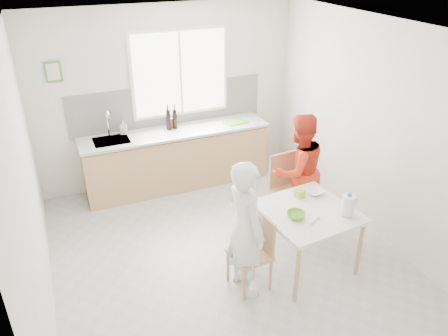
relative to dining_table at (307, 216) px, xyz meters
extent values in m
plane|color=#B7B7B2|center=(-0.78, 0.49, -0.68)|extent=(4.50, 4.50, 0.00)
plane|color=silver|center=(-0.78, 2.74, 0.67)|extent=(4.00, 0.00, 4.00)
plane|color=silver|center=(-0.78, -1.76, 0.67)|extent=(4.00, 0.00, 4.00)
plane|color=silver|center=(-2.78, 0.49, 0.67)|extent=(0.00, 4.50, 4.50)
plane|color=silver|center=(1.22, 0.49, 0.67)|extent=(0.00, 4.50, 4.50)
plane|color=white|center=(-0.78, 0.49, 2.02)|extent=(4.50, 4.50, 0.00)
cube|color=white|center=(-0.58, 2.72, 1.02)|extent=(1.50, 0.03, 1.30)
cube|color=white|center=(-0.58, 2.70, 1.02)|extent=(1.40, 0.02, 1.20)
cube|color=white|center=(-0.58, 2.70, 1.02)|extent=(0.03, 0.03, 1.20)
cube|color=white|center=(-0.78, 2.73, 0.54)|extent=(3.00, 0.02, 0.65)
cube|color=#3D8741|center=(-2.33, 2.72, 1.22)|extent=(0.22, 0.02, 0.28)
cube|color=beige|center=(-2.33, 2.71, 1.22)|extent=(0.16, 0.01, 0.22)
cube|color=tan|center=(-0.78, 2.44, -0.25)|extent=(2.80, 0.60, 0.86)
cube|color=#3F3326|center=(-0.78, 2.44, -0.63)|extent=(2.80, 0.54, 0.10)
cube|color=silver|center=(-0.78, 2.44, 0.22)|extent=(2.84, 0.64, 0.04)
cube|color=#A5A5AA|center=(-1.73, 2.44, 0.22)|extent=(0.50, 0.40, 0.03)
cylinder|color=silver|center=(-1.73, 2.60, 0.42)|extent=(0.02, 0.02, 0.36)
torus|color=silver|center=(-1.73, 2.53, 0.60)|extent=(0.02, 0.18, 0.18)
cube|color=white|center=(0.00, 0.00, 0.06)|extent=(1.09, 1.09, 0.04)
cylinder|color=tan|center=(-0.39, -0.48, -0.33)|extent=(0.05, 0.05, 0.70)
cylinder|color=tan|center=(-0.48, 0.39, -0.33)|extent=(0.05, 0.05, 0.70)
cylinder|color=tan|center=(0.48, -0.39, -0.33)|extent=(0.05, 0.05, 0.70)
cylinder|color=tan|center=(0.39, 0.48, -0.33)|extent=(0.05, 0.05, 0.70)
cube|color=tan|center=(-0.75, -0.08, -0.26)|extent=(0.44, 0.44, 0.04)
cube|color=tan|center=(-0.57, -0.06, -0.03)|extent=(0.07, 0.38, 0.42)
cylinder|color=tan|center=(-0.93, 0.08, -0.48)|extent=(0.03, 0.03, 0.41)
cylinder|color=tan|center=(-0.90, -0.26, -0.48)|extent=(0.03, 0.03, 0.41)
cylinder|color=tan|center=(-0.59, 0.11, -0.48)|extent=(0.03, 0.03, 0.41)
cylinder|color=tan|center=(-0.56, -0.23, -0.48)|extent=(0.03, 0.03, 0.41)
cube|color=tan|center=(0.27, 0.78, -0.19)|extent=(0.50, 0.50, 0.04)
cube|color=tan|center=(0.25, 0.99, 0.07)|extent=(0.44, 0.08, 0.48)
cylinder|color=tan|center=(0.10, 0.57, -0.45)|extent=(0.04, 0.04, 0.47)
cylinder|color=tan|center=(0.49, 0.61, -0.45)|extent=(0.04, 0.04, 0.47)
cylinder|color=tan|center=(0.06, 0.96, -0.45)|extent=(0.04, 0.04, 0.47)
cylinder|color=tan|center=(0.45, 1.00, -0.45)|extent=(0.04, 0.04, 0.47)
imported|color=white|center=(-0.81, -0.08, 0.10)|extent=(0.43, 0.61, 1.57)
imported|color=red|center=(0.37, 0.82, 0.10)|extent=(0.82, 0.67, 1.57)
imported|color=#6EB72A|center=(-0.19, -0.07, 0.11)|extent=(0.22, 0.22, 0.06)
imported|color=white|center=(0.27, 0.28, 0.10)|extent=(0.23, 0.23, 0.05)
cylinder|color=white|center=(0.35, -0.25, 0.21)|extent=(0.14, 0.14, 0.23)
cylinder|color=blue|center=(0.35, -0.25, 0.33)|extent=(0.05, 0.05, 0.03)
torus|color=white|center=(0.42, -0.25, 0.23)|extent=(0.11, 0.03, 0.11)
cube|color=#93BD2B|center=(0.07, 0.29, 0.12)|extent=(0.11, 0.11, 0.09)
cylinder|color=#A5A5AA|center=(-0.06, -0.23, 0.09)|extent=(0.15, 0.08, 0.01)
cube|color=#6BB72A|center=(0.18, 2.39, 0.24)|extent=(0.38, 0.29, 0.01)
cylinder|color=black|center=(-0.87, 2.50, 0.40)|extent=(0.07, 0.07, 0.32)
cylinder|color=black|center=(-0.76, 2.52, 0.39)|extent=(0.07, 0.07, 0.30)
cylinder|color=brown|center=(-0.82, 2.55, 0.32)|extent=(0.06, 0.06, 0.16)
imported|color=#999999|center=(-1.52, 2.61, 0.34)|extent=(0.12, 0.12, 0.20)
camera|label=1|loc=(-2.45, -3.43, 2.76)|focal=35.00mm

